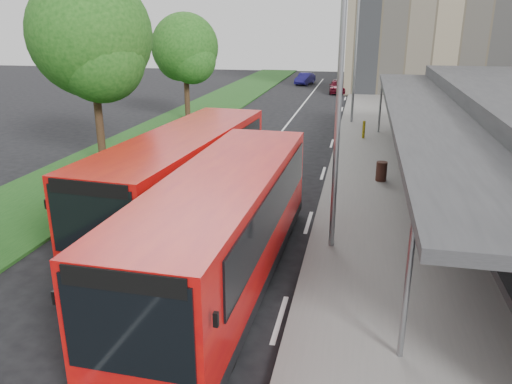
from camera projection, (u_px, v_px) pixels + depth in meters
ground at (175, 266)px, 13.98m from camera, size 120.00×120.00×0.00m
pavement at (379, 130)px, 31.30m from camera, size 5.00×80.00×0.15m
grass_verge at (183, 122)px, 33.86m from camera, size 5.00×80.00×0.10m
lane_centre_line at (271, 145)px, 27.87m from camera, size 0.12×70.00×0.01m
kerb_dashes at (335, 133)px, 30.92m from camera, size 0.12×56.00×0.01m
tree_mid at (92, 44)px, 21.94m from camera, size 5.40×5.40×8.67m
tree_far at (185, 52)px, 33.36m from camera, size 4.48×4.48×7.17m
lamp_post_near at (336, 91)px, 13.50m from camera, size 1.44×0.28×8.00m
lamp_post_far at (354, 51)px, 32.02m from camera, size 1.44×0.28×8.00m
bus_main at (224, 227)px, 12.73m from camera, size 2.95×10.58×2.97m
bus_second at (184, 177)px, 16.82m from camera, size 3.47×10.80×3.01m
litter_bin at (381, 171)px, 20.93m from camera, size 0.55×0.55×0.81m
bollard at (364, 129)px, 28.65m from camera, size 0.20×0.20×1.00m
car_near at (338, 86)px, 48.08m from camera, size 1.80×3.97×1.32m
car_far at (305, 79)px, 54.97m from camera, size 2.02×3.90×1.22m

